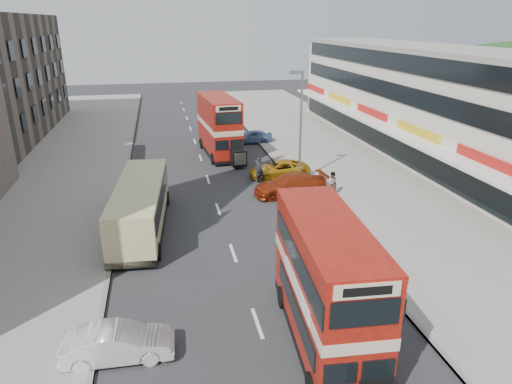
{
  "coord_description": "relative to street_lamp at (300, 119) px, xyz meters",
  "views": [
    {
      "loc": [
        -3.17,
        -12.79,
        11.25
      ],
      "look_at": [
        0.88,
        6.4,
        3.9
      ],
      "focal_mm": 31.96,
      "sensor_mm": 36.0,
      "label": 1
    }
  ],
  "objects": [
    {
      "name": "pavement_left",
      "position": [
        -18.52,
        2.0,
        -4.71
      ],
      "size": [
        12.0,
        90.0,
        0.15
      ],
      "primitive_type": "cube",
      "color": "gray",
      "rests_on": "ground"
    },
    {
      "name": "kerb_right",
      "position": [
        -0.42,
        2.0,
        -4.71
      ],
      "size": [
        0.2,
        90.0,
        0.16
      ],
      "primitive_type": "cube",
      "color": "gray",
      "rests_on": "ground"
    },
    {
      "name": "pedestrian_near",
      "position": [
        1.39,
        -3.28,
        -3.82
      ],
      "size": [
        0.73,
        0.68,
        1.63
      ],
      "primitive_type": "imported",
      "rotation": [
        0.0,
        0.0,
        3.77
      ],
      "color": "gray",
      "rests_on": "pavement_right"
    },
    {
      "name": "car_right_a",
      "position": [
        -1.32,
        -2.46,
        -4.05
      ],
      "size": [
        5.16,
        2.35,
        1.47
      ],
      "primitive_type": "imported",
      "rotation": [
        0.0,
        0.0,
        -1.51
      ],
      "color": "maroon",
      "rests_on": "ground"
    },
    {
      "name": "car_left_front",
      "position": [
        -11.74,
        -16.94,
        -4.15
      ],
      "size": [
        3.92,
        1.48,
        1.28
      ],
      "primitive_type": "imported",
      "rotation": [
        0.0,
        0.0,
        1.54
      ],
      "color": "silver",
      "rests_on": "ground"
    },
    {
      "name": "cyclist",
      "position": [
        -2.92,
        0.06,
        -4.1
      ],
      "size": [
        0.83,
        1.91,
        2.06
      ],
      "rotation": [
        0.0,
        0.0,
        0.1
      ],
      "color": "gray",
      "rests_on": "ground"
    },
    {
      "name": "car_right_c",
      "position": [
        -0.94,
        12.16,
        -4.14
      ],
      "size": [
        3.82,
        1.6,
        1.29
      ],
      "primitive_type": "imported",
      "rotation": [
        0.0,
        0.0,
        -1.59
      ],
      "color": "#4F6B9E",
      "rests_on": "ground"
    },
    {
      "name": "ground",
      "position": [
        -6.52,
        -18.0,
        -4.78
      ],
      "size": [
        160.0,
        160.0,
        0.0
      ],
      "primitive_type": "plane",
      "color": "#28282B",
      "rests_on": "ground"
    },
    {
      "name": "pavement_right",
      "position": [
        5.48,
        2.0,
        -4.71
      ],
      "size": [
        12.0,
        90.0,
        0.15
      ],
      "primitive_type": "cube",
      "color": "gray",
      "rests_on": "ground"
    },
    {
      "name": "kerb_left",
      "position": [
        -12.62,
        2.0,
        -4.71
      ],
      "size": [
        0.2,
        90.0,
        0.16
      ],
      "primitive_type": "cube",
      "color": "gray",
      "rests_on": "ground"
    },
    {
      "name": "bus_second",
      "position": [
        -4.68,
        8.8,
        -2.17
      ],
      "size": [
        3.16,
        9.1,
        4.97
      ],
      "rotation": [
        0.0,
        0.0,
        3.22
      ],
      "color": "black",
      "rests_on": "ground"
    },
    {
      "name": "coach",
      "position": [
        -11.17,
        -6.08,
        -3.26
      ],
      "size": [
        3.27,
        9.94,
        2.59
      ],
      "rotation": [
        0.0,
        0.0,
        -0.08
      ],
      "color": "black",
      "rests_on": "ground"
    },
    {
      "name": "commercial_row",
      "position": [
        13.42,
        4.0,
        -0.09
      ],
      "size": [
        9.9,
        46.2,
        9.3
      ],
      "color": "beige",
      "rests_on": "ground"
    },
    {
      "name": "car_right_b",
      "position": [
        -1.1,
        1.45,
        -4.15
      ],
      "size": [
        4.71,
        2.39,
        1.28
      ],
      "primitive_type": "imported",
      "rotation": [
        0.0,
        0.0,
        -1.51
      ],
      "color": "#C18713",
      "rests_on": "ground"
    },
    {
      "name": "street_lamp",
      "position": [
        0.0,
        0.0,
        0.0
      ],
      "size": [
        1.0,
        0.2,
        8.12
      ],
      "color": "slate",
      "rests_on": "ground"
    },
    {
      "name": "road_surface",
      "position": [
        -6.52,
        2.0,
        -4.78
      ],
      "size": [
        12.0,
        90.0,
        0.01
      ],
      "primitive_type": "cube",
      "color": "#28282B",
      "rests_on": "ground"
    },
    {
      "name": "bus_main",
      "position": [
        -4.33,
        -17.53,
        -2.34
      ],
      "size": [
        2.86,
        8.58,
        4.65
      ],
      "rotation": [
        0.0,
        0.0,
        3.07
      ],
      "color": "black",
      "rests_on": "ground"
    }
  ]
}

